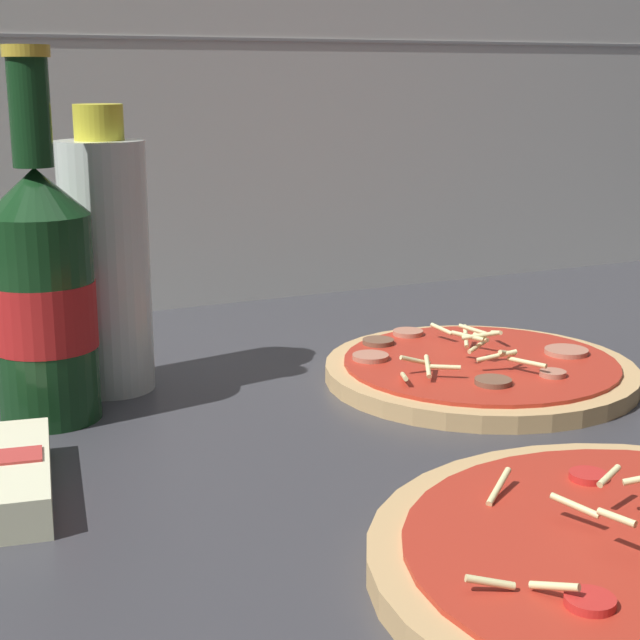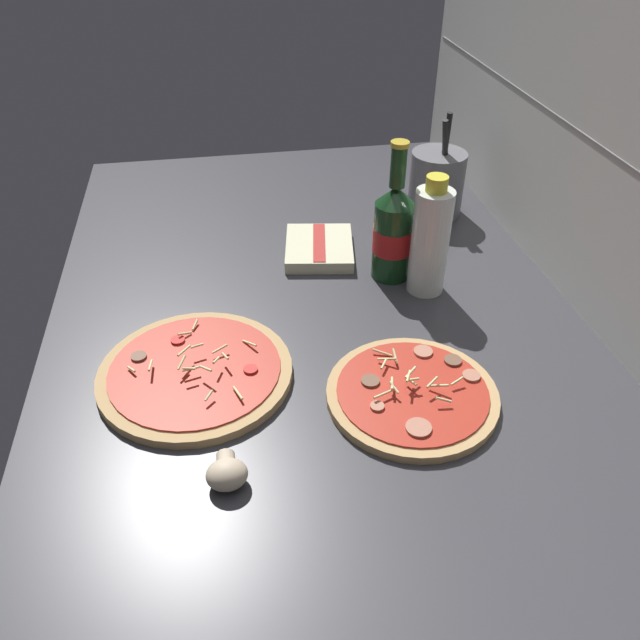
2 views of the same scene
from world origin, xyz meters
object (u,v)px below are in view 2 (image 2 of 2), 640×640
pizza_far (412,394)px  mushroom_left (227,473)px  pizza_near (195,372)px  dish_towel (319,248)px  beer_bottle (393,231)px  utensil_crock (437,182)px  oil_bottle (430,240)px

pizza_far → mushroom_left: pizza_far is taller
pizza_near → dish_towel: size_ratio=1.65×
pizza_far → mushroom_left: 29.35cm
beer_bottle → utensil_crock: 28.88cm
pizza_near → mushroom_left: (21.00, 3.66, 1.00)cm
oil_bottle → dish_towel: oil_bottle is taller
beer_bottle → utensil_crock: size_ratio=1.15×
oil_bottle → mushroom_left: 54.34cm
utensil_crock → dish_towel: utensil_crock is taller
pizza_far → dish_towel: pizza_far is taller
pizza_near → mushroom_left: size_ratio=5.30×
pizza_near → utensil_crock: bearing=131.2°
pizza_near → dish_towel: bearing=143.0°
beer_bottle → utensil_crock: (-23.67, 16.38, -2.38)cm
dish_towel → oil_bottle: bearing=46.6°
oil_bottle → utensil_crock: (-29.34, 11.37, -3.10)cm
mushroom_left → oil_bottle: bearing=135.1°
mushroom_left → utensil_crock: bearing=143.8°
dish_towel → mushroom_left: bearing=-21.4°
utensil_crock → pizza_far: bearing=-21.2°
pizza_near → beer_bottle: beer_bottle is taller
beer_bottle → oil_bottle: beer_bottle is taller
oil_bottle → pizza_far: bearing=-21.3°
mushroom_left → dish_towel: mushroom_left is taller
oil_bottle → utensil_crock: size_ratio=0.97×
pizza_near → mushroom_left: bearing=9.9°
beer_bottle → mushroom_left: bearing=-37.0°
pizza_near → beer_bottle: bearing=121.9°
pizza_near → oil_bottle: bearing=112.3°
pizza_far → beer_bottle: (-32.99, 5.62, 8.52)cm
pizza_near → beer_bottle: size_ratio=1.13×
beer_bottle → pizza_far: bearing=-9.7°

